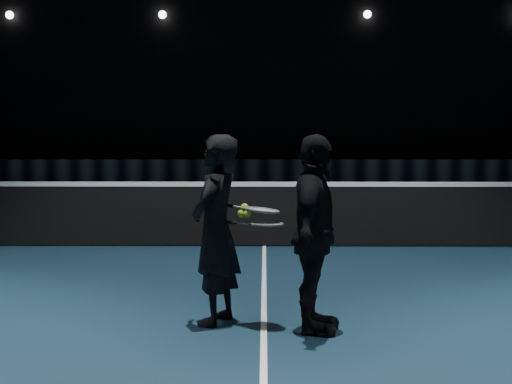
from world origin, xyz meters
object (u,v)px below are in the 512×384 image
at_px(player_a, 216,230).
at_px(tennis_balls, 244,212).
at_px(racket_upper, 262,210).
at_px(player_b, 314,234).
at_px(racket_lower, 267,224).

distance_m(player_a, tennis_balls, 0.30).
bearing_deg(racket_upper, player_a, -178.29).
bearing_deg(player_a, tennis_balls, 91.94).
distance_m(player_b, racket_upper, 0.48).
relative_size(racket_lower, tennis_balls, 5.67).
relative_size(player_b, racket_upper, 2.34).
distance_m(player_a, racket_lower, 0.45).
bearing_deg(tennis_balls, racket_lower, -20.00).
xyz_separation_m(player_a, racket_upper, (0.39, -0.09, 0.17)).
relative_size(player_a, racket_lower, 2.34).
distance_m(racket_upper, tennis_balls, 0.15).
distance_m(player_b, racket_lower, 0.41).
xyz_separation_m(player_b, tennis_balls, (-0.56, 0.19, 0.16)).
bearing_deg(tennis_balls, racket_upper, -4.96).
bearing_deg(player_b, player_a, 82.73).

